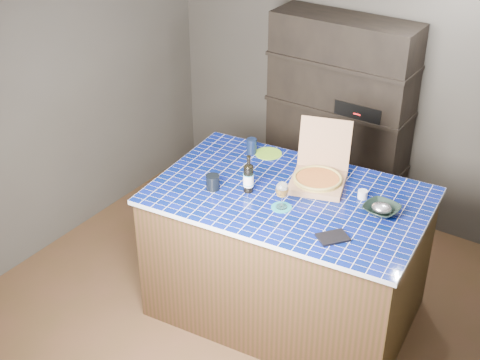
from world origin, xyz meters
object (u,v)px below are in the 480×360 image
Objects in this scene: pizza_box at (318,177)px; dvd_case at (333,237)px; kitchen_island at (287,254)px; bowl at (381,210)px; mead_bottle at (248,178)px; wine_glass at (282,190)px.

pizza_box is 0.65m from dvd_case.
bowl is (0.61, 0.12, 0.53)m from kitchen_island.
pizza_box is at bearing 168.58° from bowl.
kitchen_island is at bearing 26.09° from mead_bottle.
kitchen_island is at bearing -174.51° from dvd_case.
bowl is at bearing 27.98° from wine_glass.
bowl is (0.56, 0.30, -0.11)m from wine_glass.
pizza_box is at bearing 61.64° from kitchen_island.
wine_glass is 0.85× the size of bowl.
mead_bottle is at bearing -159.48° from kitchen_island.
mead_bottle is 0.89m from bowl.
kitchen_island is at bearing -130.30° from pizza_box.
dvd_case is at bearing -71.66° from pizza_box.
pizza_box is 2.37× the size of bowl.
pizza_box reaches higher than bowl.
mead_bottle reaches higher than dvd_case.
dvd_case is (0.43, -0.12, -0.13)m from wine_glass.
mead_bottle is at bearing -152.24° from pizza_box.
bowl is (0.13, 0.42, 0.02)m from dvd_case.
kitchen_island is 0.66m from wine_glass.
mead_bottle is 1.48× the size of dvd_case.
mead_bottle is 0.75m from dvd_case.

